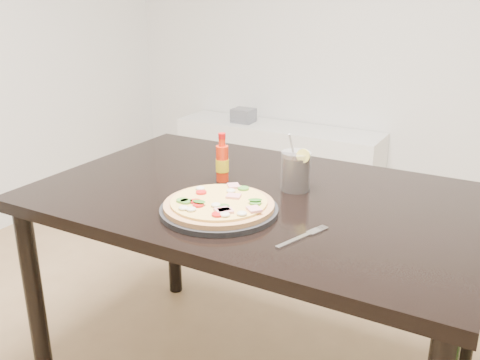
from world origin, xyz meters
The scene contains 8 objects.
dining_table centered at (-0.04, 0.33, 0.67)m, with size 1.40×0.90×0.75m.
plate centered at (-0.07, 0.13, 0.76)m, with size 0.34×0.34×0.02m, color black.
pizza centered at (-0.06, 0.13, 0.78)m, with size 0.32×0.32×0.03m.
hot_sauce_bottle centered at (-0.20, 0.37, 0.81)m, with size 0.05×0.05×0.16m.
cola_cup centered at (0.05, 0.42, 0.81)m, with size 0.10×0.10×0.19m.
fork centered at (0.21, 0.10, 0.75)m, with size 0.08×0.18×0.00m.
media_console centered at (-0.80, 2.07, 0.25)m, with size 1.40×0.34×0.50m, color white.
cd_stack centered at (-1.05, 2.05, 0.55)m, with size 0.14×0.12×0.09m.
Camera 1 is at (0.68, -1.07, 1.36)m, focal length 40.00 mm.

